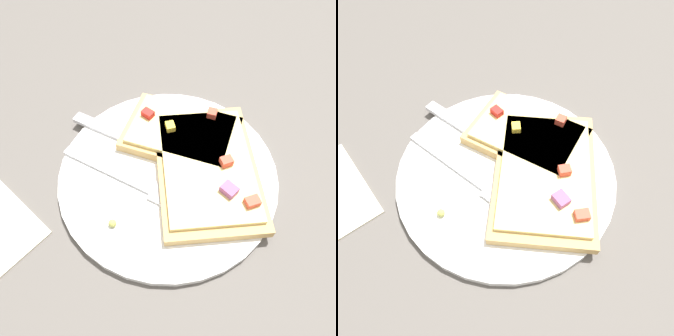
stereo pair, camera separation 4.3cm
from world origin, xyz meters
TOP-DOWN VIEW (x-y plane):
  - ground_plane at (0.00, 0.00)m, footprint 4.00×4.00m
  - plate at (0.00, 0.00)m, footprint 0.29×0.29m
  - fork at (-0.01, -0.04)m, footprint 0.22×0.07m
  - knife at (-0.08, 0.00)m, footprint 0.22×0.07m
  - pizza_slice_main at (0.04, 0.03)m, footprint 0.23×0.23m
  - pizza_slice_corner at (-0.03, 0.06)m, footprint 0.19×0.16m
  - crumb_scatter at (-0.01, -0.06)m, footprint 0.07×0.19m

SIDE VIEW (x-z plane):
  - ground_plane at x=0.00m, z-range 0.00..0.00m
  - plate at x=0.00m, z-range 0.00..0.01m
  - fork at x=-0.01m, z-range 0.01..0.02m
  - knife at x=-0.08m, z-range 0.01..0.02m
  - crumb_scatter at x=-0.01m, z-range 0.01..0.02m
  - pizza_slice_corner at x=-0.03m, z-range 0.01..0.04m
  - pizza_slice_main at x=0.04m, z-range 0.01..0.04m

